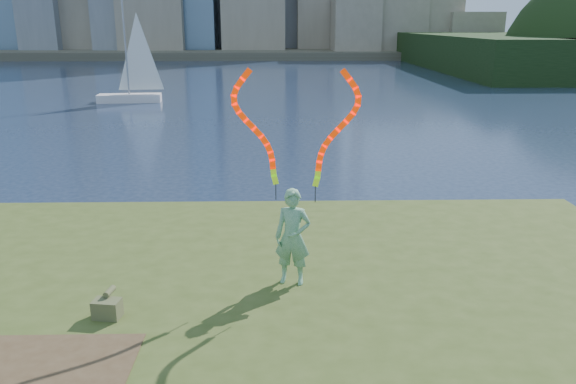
{
  "coord_description": "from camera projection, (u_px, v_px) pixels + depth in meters",
  "views": [
    {
      "loc": [
        1.39,
        -9.27,
        5.34
      ],
      "look_at": [
        1.62,
        1.0,
        2.24
      ],
      "focal_mm": 35.0,
      "sensor_mm": 36.0,
      "label": 1
    }
  ],
  "objects": [
    {
      "name": "grassy_knoll",
      "position": [
        181.0,
        384.0,
        8.09
      ],
      "size": [
        20.0,
        18.0,
        0.8
      ],
      "color": "#3C4D1B",
      "rests_on": "ground"
    },
    {
      "name": "canvas_bag",
      "position": [
        107.0,
        308.0,
        8.98
      ],
      "size": [
        0.46,
        0.52,
        0.41
      ],
      "rotation": [
        0.0,
        0.0,
        -0.15
      ],
      "color": "#4B5330",
      "rests_on": "grassy_knoll"
    },
    {
      "name": "woman_with_ribbons",
      "position": [
        293.0,
        209.0,
        9.86
      ],
      "size": [
        2.06,
        0.63,
        4.13
      ],
      "rotation": [
        0.0,
        0.0,
        -0.22
      ],
      "color": "#0F6C2E",
      "rests_on": "grassy_knoll"
    },
    {
      "name": "ground",
      "position": [
        202.0,
        324.0,
        10.38
      ],
      "size": [
        320.0,
        320.0,
        0.0
      ],
      "primitive_type": "plane",
      "color": "#19263F",
      "rests_on": "ground"
    },
    {
      "name": "sailboat",
      "position": [
        132.0,
        85.0,
        39.11
      ],
      "size": [
        4.63,
        1.82,
        6.96
      ],
      "rotation": [
        0.0,
        0.0,
        0.1
      ],
      "color": "silver",
      "rests_on": "ground"
    },
    {
      "name": "far_shore",
      "position": [
        267.0,
        50.0,
        101.14
      ],
      "size": [
        320.0,
        40.0,
        1.2
      ],
      "primitive_type": "cube",
      "color": "#4C4738",
      "rests_on": "ground"
    }
  ]
}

